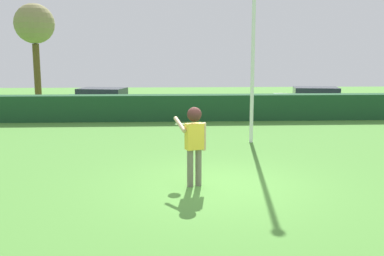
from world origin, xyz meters
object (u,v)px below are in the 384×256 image
Objects in this scene: person at (194,137)px; parked_car_green at (102,99)px; parked_car_silver at (316,98)px; frisbee at (181,124)px; bare_elm_tree at (34,26)px; lamppost at (254,26)px.

person is 0.40× the size of parked_car_green.
parked_car_green is 10.88m from parked_car_silver.
parked_car_green is at bearing -179.78° from parked_car_silver.
parked_car_green and parked_car_silver have the same top height.
bare_elm_tree is at bearing 115.14° from frisbee.
lamppost is at bearing -121.43° from parked_car_silver.
parked_car_silver is at bearing -22.53° from bare_elm_tree.
person is at bearing -65.05° from bare_elm_tree.
bare_elm_tree is (-11.19, 14.48, 0.91)m from lamppost.
person is 13.26m from parked_car_green.
frisbee is 0.04× the size of lamppost.
person is 0.29× the size of bare_elm_tree.
parked_car_silver is at bearing 58.74° from frisbee.
parked_car_silver is (6.99, 12.71, -0.43)m from person.
person is 0.26× the size of lamppost.
parked_car_silver is (4.80, 7.85, -3.11)m from lamppost.
parked_car_green is at bearing 127.92° from lamppost.
person is at bearing -118.79° from parked_car_silver.
parked_car_green is at bearing 107.09° from person.
person is 5.97m from lamppost.
frisbee is 12.47m from parked_car_green.
person is 0.40× the size of parked_car_silver.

